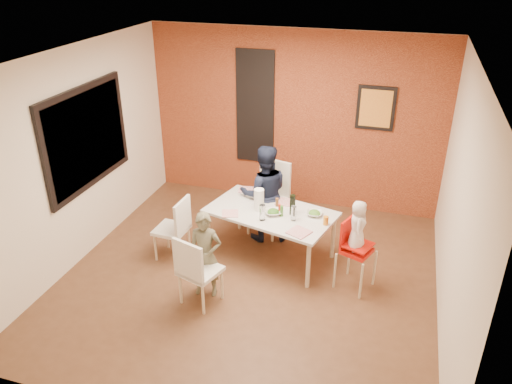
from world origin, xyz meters
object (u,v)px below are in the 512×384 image
(toddler, at_px, (358,226))
(child_far, at_px, (264,193))
(chair_near, at_px, (195,269))
(chair_far, at_px, (271,193))
(child_near, at_px, (205,255))
(wine_bottle, at_px, (292,205))
(high_chair, at_px, (354,247))
(dining_table, at_px, (271,215))
(paper_towel_roll, at_px, (259,200))
(chair_left, at_px, (176,226))

(toddler, bearing_deg, child_far, 51.92)
(chair_near, distance_m, chair_far, 1.93)
(child_near, bearing_deg, wine_bottle, 41.88)
(high_chair, relative_size, child_near, 0.83)
(dining_table, relative_size, high_chair, 1.98)
(chair_near, distance_m, high_chair, 1.87)
(high_chair, xyz_separation_m, paper_towel_roll, (-1.28, 0.34, 0.28))
(dining_table, xyz_separation_m, child_near, (-0.51, -1.00, -0.07))
(chair_left, distance_m, child_near, 0.88)
(chair_left, height_order, high_chair, high_chair)
(high_chair, xyz_separation_m, child_near, (-1.62, -0.66, -0.00))
(chair_left, bearing_deg, toddler, 94.00)
(chair_near, xyz_separation_m, wine_bottle, (0.81, 1.24, 0.31))
(child_near, height_order, child_far, child_far)
(child_far, relative_size, wine_bottle, 5.08)
(dining_table, bearing_deg, high_chair, -16.79)
(child_near, xyz_separation_m, toddler, (1.64, 0.65, 0.31))
(chair_left, bearing_deg, paper_towel_roll, 114.90)
(chair_left, distance_m, child_far, 1.27)
(chair_left, relative_size, child_near, 0.81)
(chair_left, height_order, toddler, toddler)
(child_far, height_order, toddler, child_far)
(chair_near, relative_size, paper_towel_roll, 3.08)
(chair_near, xyz_separation_m, paper_towel_roll, (0.37, 1.23, 0.31))
(dining_table, relative_size, toddler, 2.81)
(chair_far, bearing_deg, wine_bottle, -41.24)
(high_chair, bearing_deg, wine_bottle, 89.03)
(chair_near, height_order, child_near, child_near)
(high_chair, xyz_separation_m, wine_bottle, (-0.83, 0.34, 0.27))
(child_near, xyz_separation_m, child_far, (0.30, 1.41, 0.16))
(chair_far, distance_m, high_chair, 1.64)
(paper_towel_roll, bearing_deg, high_chair, -14.84)
(child_near, bearing_deg, child_far, 68.23)
(toddler, bearing_deg, chair_near, 109.60)
(child_far, relative_size, toddler, 2.20)
(toddler, bearing_deg, wine_bottle, 59.16)
(chair_near, bearing_deg, toddler, -134.64)
(paper_towel_roll, bearing_deg, chair_left, -157.74)
(chair_left, bearing_deg, high_chair, 94.39)
(wine_bottle, height_order, paper_towel_roll, paper_towel_roll)
(chair_near, xyz_separation_m, high_chair, (1.64, 0.90, 0.04))
(high_chair, distance_m, child_far, 1.53)
(chair_near, bearing_deg, chair_left, -35.47)
(child_far, bearing_deg, high_chair, 129.09)
(chair_left, relative_size, wine_bottle, 3.16)
(chair_far, height_order, wine_bottle, chair_far)
(high_chair, bearing_deg, child_far, 81.51)
(dining_table, bearing_deg, chair_far, 105.74)
(chair_far, relative_size, child_far, 0.75)
(chair_near, height_order, high_chair, high_chair)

